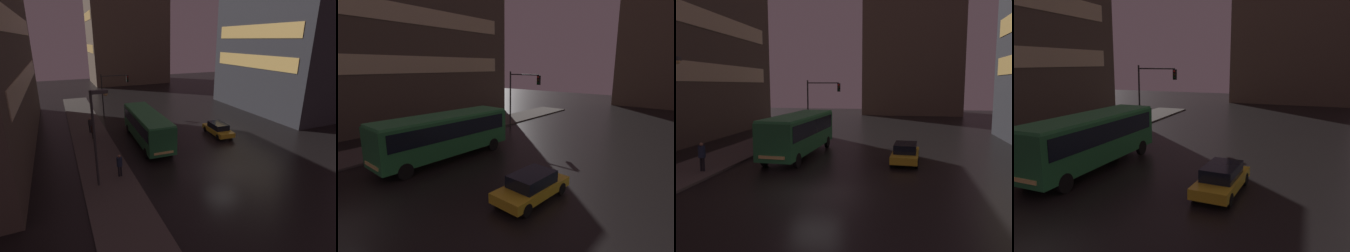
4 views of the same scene
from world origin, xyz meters
TOP-DOWN VIEW (x-y plane):
  - ground_plane at (0.00, 0.00)m, footprint 120.00×120.00m
  - sidewalk_left at (-9.00, 10.00)m, footprint 4.00×48.00m
  - building_right_block at (19.32, 14.46)m, footprint 10.07×18.81m
  - building_far_backdrop at (5.64, 50.27)m, footprint 18.07×12.00m
  - bus_near at (-3.65, 8.65)m, footprint 3.02×10.41m
  - car_taxi at (4.57, 7.69)m, footprint 2.08×4.42m
  - pedestrian_near at (-8.80, 13.78)m, footprint 0.49×0.49m
  - pedestrian_mid at (-8.76, 11.64)m, footprint 0.40×0.40m
  - pedestrian_far at (-8.06, 2.42)m, footprint 0.61×0.61m
  - traffic_light_main at (-4.91, 19.50)m, footprint 3.78×0.35m
  - street_lamp_sidewalk at (-9.59, 1.73)m, footprint 1.25×0.36m

SIDE VIEW (x-z plane):
  - ground_plane at x=0.00m, z-range 0.00..0.00m
  - sidewalk_left at x=-9.00m, z-range 0.00..0.15m
  - car_taxi at x=4.57m, z-range 0.02..1.44m
  - pedestrian_mid at x=-8.76m, z-range 0.30..1.96m
  - pedestrian_near at x=-8.80m, z-range 0.34..2.12m
  - pedestrian_far at x=-8.06m, z-range 0.36..2.19m
  - bus_near at x=-3.65m, z-range 0.38..3.64m
  - traffic_light_main at x=-4.91m, z-range 1.12..7.21m
  - street_lamp_sidewalk at x=-9.59m, z-range 1.35..8.47m
  - building_right_block at x=19.32m, z-range 0.00..18.64m
  - building_far_backdrop at x=5.64m, z-range 0.00..23.85m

